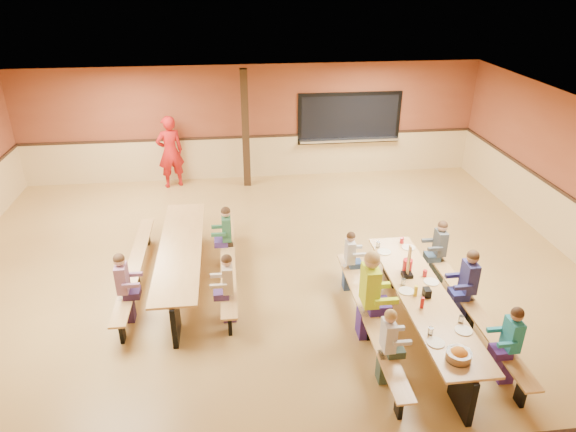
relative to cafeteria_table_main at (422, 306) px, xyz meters
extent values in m
plane|color=#9F773C|center=(-2.20, 2.01, -0.53)|extent=(12.00, 12.00, 0.00)
cube|color=brown|center=(-2.20, 7.01, 0.97)|extent=(12.00, 0.04, 3.00)
cube|color=white|center=(-2.20, 2.01, 2.47)|extent=(12.00, 10.00, 0.04)
cube|color=black|center=(0.40, 6.98, 1.02)|extent=(2.60, 0.06, 1.20)
cube|color=silver|center=(0.40, 6.89, 0.45)|extent=(2.70, 0.28, 0.06)
cube|color=black|center=(-2.40, 6.41, 0.97)|extent=(0.18, 0.18, 3.00)
cube|color=tan|center=(0.00, 0.00, 0.19)|extent=(0.75, 3.60, 0.04)
cube|color=black|center=(0.00, -1.55, -0.18)|extent=(0.08, 0.60, 0.70)
cube|color=black|center=(0.00, 1.55, -0.18)|extent=(0.08, 0.60, 0.70)
cube|color=tan|center=(-0.83, 0.00, -0.09)|extent=(0.26, 3.60, 0.04)
cube|color=black|center=(-0.83, 0.00, -0.32)|extent=(0.06, 0.18, 0.41)
cube|color=tan|center=(0.83, 0.00, -0.09)|extent=(0.26, 3.60, 0.04)
cube|color=black|center=(0.83, 0.00, -0.32)|extent=(0.06, 0.18, 0.41)
cube|color=tan|center=(-3.77, 1.92, 0.19)|extent=(0.75, 3.60, 0.04)
cube|color=black|center=(-3.77, 0.37, -0.18)|extent=(0.08, 0.60, 0.70)
cube|color=black|center=(-3.77, 3.47, -0.18)|extent=(0.08, 0.60, 0.70)
cube|color=tan|center=(-4.60, 1.92, -0.09)|extent=(0.26, 3.60, 0.04)
cube|color=black|center=(-4.60, 1.92, -0.32)|extent=(0.06, 0.18, 0.41)
cube|color=tan|center=(-2.95, 1.92, -0.09)|extent=(0.26, 3.60, 0.04)
cube|color=black|center=(-2.95, 1.92, -0.32)|extent=(0.06, 0.18, 0.41)
imported|color=#B01514|center=(-4.33, 6.56, 0.41)|extent=(0.80, 0.67, 1.88)
cylinder|color=red|center=(-0.05, 0.65, 0.32)|extent=(0.16, 0.16, 0.22)
cube|color=black|center=(0.03, -0.05, 0.28)|extent=(0.10, 0.14, 0.13)
cylinder|color=yellow|center=(-0.14, -0.02, 0.30)|extent=(0.06, 0.06, 0.17)
cylinder|color=#B2140F|center=(-0.15, -0.32, 0.30)|extent=(0.06, 0.06, 0.17)
cube|color=black|center=(-0.09, 0.51, 0.24)|extent=(0.16, 0.16, 0.06)
cube|color=tan|center=(-0.09, 0.51, 0.52)|extent=(0.02, 0.09, 0.50)
camera|label=1|loc=(-2.80, -6.17, 4.71)|focal=32.00mm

